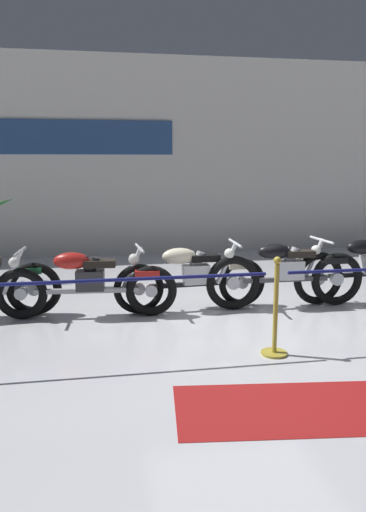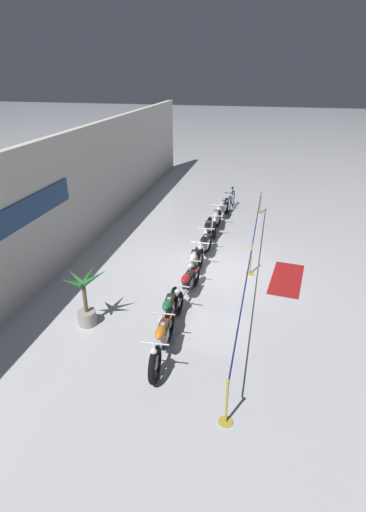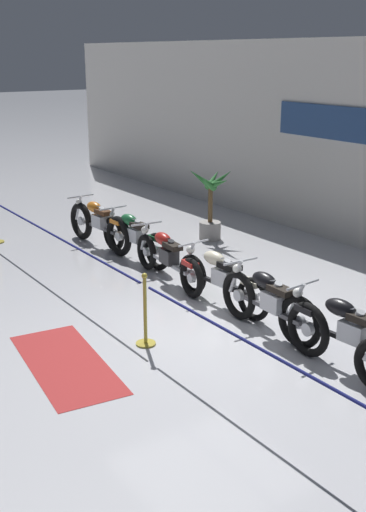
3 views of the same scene
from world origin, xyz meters
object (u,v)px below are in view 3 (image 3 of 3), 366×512
potted_palm_left_of_row (211,205)px  motorcycle_orange_0 (99,224)px  stanchion_mid_left (145,321)px  motorcycle_black_5 (350,335)px  motorcycle_green_1 (134,237)px  motorcycle_red_2 (168,258)px  floor_banner (66,363)px  motorcycle_black_4 (271,304)px  stanchion_far_left (94,265)px  motorcycle_cream_3 (221,278)px

potted_palm_left_of_row → motorcycle_orange_0: bearing=-110.9°
potted_palm_left_of_row → stanchion_mid_left: bearing=-46.3°
motorcycle_black_5 → potted_palm_left_of_row: bearing=159.7°
motorcycle_green_1 → potted_palm_left_of_row: potted_palm_left_of_row is taller
motorcycle_green_1 → motorcycle_black_5: (5.52, -0.07, 0.02)m
motorcycle_orange_0 → motorcycle_red_2: bearing=-0.2°
stanchion_mid_left → motorcycle_orange_0: bearing=160.1°
stanchion_mid_left → floor_banner: stanchion_mid_left is taller
floor_banner → stanchion_mid_left: bearing=92.3°
motorcycle_black_4 → stanchion_mid_left: size_ratio=2.14×
motorcycle_black_4 → motorcycle_black_5: size_ratio=0.93×
motorcycle_green_1 → motorcycle_red_2: bearing=-6.7°
motorcycle_orange_0 → stanchion_mid_left: (4.59, -1.66, -0.13)m
motorcycle_black_4 → potted_palm_left_of_row: potted_palm_left_of_row is taller
motorcycle_black_4 → floor_banner: motorcycle_black_4 is taller
stanchion_far_left → floor_banner: 1.99m
motorcycle_green_1 → floor_banner: motorcycle_green_1 is taller
motorcycle_cream_3 → stanchion_mid_left: size_ratio=2.03×
motorcycle_green_1 → floor_banner: (3.33, -2.99, -0.46)m
motorcycle_red_2 → floor_banner: bearing=-56.3°
motorcycle_cream_3 → floor_banner: size_ratio=0.93×
motorcycle_black_5 → potted_palm_left_of_row: 6.22m
motorcycle_black_4 → stanchion_far_left: stanchion_far_left is taller
stanchion_far_left → floor_banner: bearing=-39.4°
motorcycle_black_5 → stanchion_mid_left: (-2.10, -1.75, -0.12)m
motorcycle_cream_3 → motorcycle_black_5: (2.66, 0.00, 0.02)m
motorcycle_orange_0 → potted_palm_left_of_row: (0.86, 2.25, 0.28)m
motorcycle_cream_3 → motorcycle_black_5: bearing=0.0°
motorcycle_red_2 → motorcycle_orange_0: bearing=179.8°
potted_palm_left_of_row → stanchion_mid_left: size_ratio=1.54×
motorcycle_black_5 → motorcycle_cream_3: bearing=-180.0°
motorcycle_red_2 → motorcycle_black_4: size_ratio=1.04×
motorcycle_green_1 → motorcycle_red_2: motorcycle_green_1 is taller
motorcycle_cream_3 → floor_banner: (0.47, -2.92, -0.46)m
motorcycle_green_1 → stanchion_far_left: 2.65m
motorcycle_orange_0 → motorcycle_black_4: (5.34, -0.02, -0.01)m
motorcycle_orange_0 → stanchion_mid_left: 4.88m
potted_palm_left_of_row → motorcycle_black_4: bearing=-26.9°
motorcycle_orange_0 → motorcycle_green_1: size_ratio=1.04×
stanchion_far_left → motorcycle_green_1: bearing=136.3°
stanchion_far_left → motorcycle_black_4: bearing=35.8°
motorcycle_orange_0 → motorcycle_cream_3: (4.03, 0.09, -0.02)m
motorcycle_red_2 → stanchion_far_left: bearing=-74.6°
potted_palm_left_of_row → stanchion_far_left: potted_palm_left_of_row is taller
motorcycle_green_1 → motorcycle_black_5: motorcycle_black_5 is taller
motorcycle_red_2 → stanchion_far_left: size_ratio=0.19×
motorcycle_cream_3 → motorcycle_black_4: bearing=-5.1°
motorcycle_red_2 → potted_palm_left_of_row: potted_palm_left_of_row is taller
stanchion_far_left → floor_banner: (1.42, -1.17, -0.75)m
stanchion_far_left → motorcycle_red_2: bearing=105.4°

